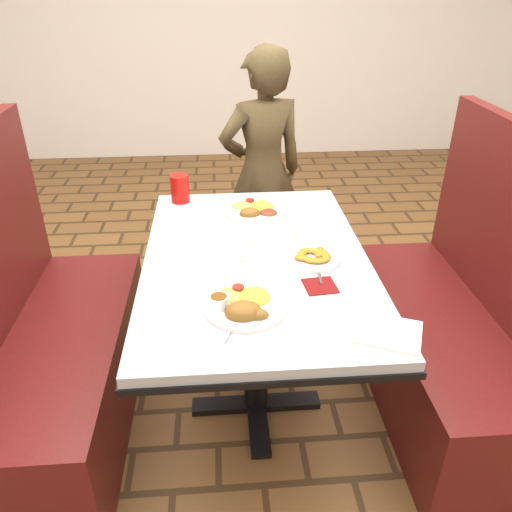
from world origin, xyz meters
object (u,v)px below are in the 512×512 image
diner_person (262,173)px  plantain_plate (313,257)px  booth_bench_left (53,357)px  near_dinner_plate (244,301)px  red_tumbler (180,188)px  dining_table (256,279)px  booth_bench_right (448,337)px  far_dinner_plate (255,208)px

diner_person → plantain_plate: bearing=77.5°
booth_bench_left → diner_person: bearing=49.3°
near_dinner_plate → red_tumbler: (-0.23, 0.85, 0.03)m
dining_table → near_dinner_plate: (-0.06, -0.32, 0.12)m
booth_bench_right → near_dinner_plate: booth_bench_right is taller
dining_table → booth_bench_right: 0.86m
booth_bench_right → diner_person: size_ratio=0.89×
dining_table → diner_person: 1.07m
near_dinner_plate → plantain_plate: near_dinner_plate is taller
far_dinner_plate → plantain_plate: size_ratio=1.31×
booth_bench_right → red_tumbler: bearing=154.4°
booth_bench_left → near_dinner_plate: (0.74, -0.32, 0.45)m
booth_bench_right → far_dinner_plate: (-0.77, 0.37, 0.44)m
far_dinner_plate → plantain_plate: far_dinner_plate is taller
red_tumbler → far_dinner_plate: bearing=-24.8°
dining_table → red_tumbler: bearing=119.5°
booth_bench_left → booth_bench_right: same height
far_dinner_plate → red_tumbler: red_tumbler is taller
red_tumbler → near_dinner_plate: bearing=-74.5°
booth_bench_right → diner_person: diner_person is taller
dining_table → near_dinner_plate: near_dinner_plate is taller
booth_bench_left → booth_bench_right: bearing=0.0°
near_dinner_plate → booth_bench_right: bearing=20.5°
dining_table → red_tumbler: size_ratio=9.90×
dining_table → far_dinner_plate: size_ratio=4.78×
diner_person → dining_table: bearing=66.8°
booth_bench_right → near_dinner_plate: 1.02m
dining_table → red_tumbler: (-0.30, 0.52, 0.16)m
diner_person → red_tumbler: bearing=35.7°
booth_bench_left → plantain_plate: 1.09m
booth_bench_left → dining_table: bearing=0.0°
dining_table → far_dinner_plate: far_dinner_plate is taller
far_dinner_plate → red_tumbler: 0.36m
booth_bench_left → red_tumbler: (0.50, 0.52, 0.48)m
dining_table → near_dinner_plate: bearing=-100.9°
far_dinner_plate → plantain_plate: (0.17, -0.42, -0.01)m
booth_bench_left → far_dinner_plate: bearing=24.4°
near_dinner_plate → far_dinner_plate: (0.09, 0.70, -0.00)m
plantain_plate → booth_bench_right: bearing=4.3°
far_dinner_plate → red_tumbler: bearing=155.2°
far_dinner_plate → red_tumbler: size_ratio=2.07×
booth_bench_right → far_dinner_plate: booth_bench_right is taller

